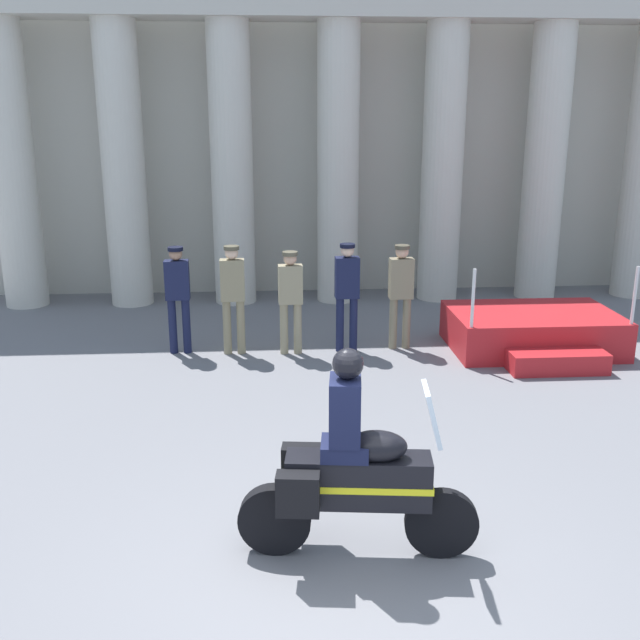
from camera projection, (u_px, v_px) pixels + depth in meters
ground_plane at (343, 598)px, 5.78m from camera, size 28.00×28.00×0.00m
colonnade_backdrop at (336, 134)px, 14.64m from camera, size 16.38×1.68×6.46m
reviewing_stand at (534, 332)px, 11.79m from camera, size 2.66×2.26×1.53m
officer_in_row_0 at (178, 291)px, 11.46m from camera, size 0.39×0.24×1.74m
officer_in_row_1 at (233, 291)px, 11.42m from camera, size 0.39×0.24×1.76m
officer_in_row_2 at (290, 294)px, 11.43m from camera, size 0.39×0.24×1.67m
officer_in_row_3 at (347, 289)px, 11.54m from camera, size 0.39×0.24×1.77m
officer_in_row_4 at (401, 288)px, 11.69m from camera, size 0.39×0.24×1.72m
motorcycle_with_rider at (350, 472)px, 6.16m from camera, size 2.09×0.74×1.90m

